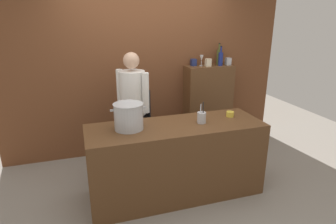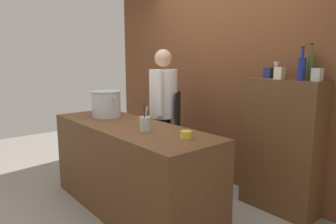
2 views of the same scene
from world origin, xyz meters
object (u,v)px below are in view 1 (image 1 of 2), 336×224
stockpot_large (129,116)px  wine_bottle_cobalt (221,58)px  wine_glass_short (202,58)px  spice_tin_navy (194,62)px  spice_tin_silver (228,61)px  butter_jar (230,114)px  chef (133,105)px  utensil_crock (202,117)px  wine_bottle_olive (219,57)px  spice_tin_cream (208,63)px

stockpot_large → wine_bottle_cobalt: 2.05m
wine_glass_short → spice_tin_navy: size_ratio=1.59×
stockpot_large → wine_glass_short: (1.38, 1.18, 0.42)m
wine_bottle_cobalt → spice_tin_silver: wine_bottle_cobalt is taller
butter_jar → spice_tin_navy: size_ratio=0.90×
spice_tin_silver → wine_glass_short: bearing=172.2°
chef → wine_bottle_cobalt: (1.49, 0.42, 0.50)m
spice_tin_silver → utensil_crock: bearing=-129.3°
wine_bottle_cobalt → utensil_crock: bearing=-125.2°
spice_tin_silver → chef: bearing=-165.2°
wine_bottle_olive → spice_tin_cream: 0.27m
chef → spice_tin_silver: chef is taller
wine_glass_short → spice_tin_navy: wine_glass_short is taller
spice_tin_cream → spice_tin_navy: size_ratio=1.12×
wine_glass_short → spice_tin_cream: 0.12m
spice_tin_cream → spice_tin_silver: bearing=2.4°
stockpot_large → butter_jar: 1.28m
stockpot_large → butter_jar: stockpot_large is taller
butter_jar → spice_tin_navy: (-0.01, 1.19, 0.47)m
wine_bottle_cobalt → spice_tin_navy: wine_bottle_cobalt is taller
utensil_crock → wine_glass_short: wine_glass_short is taller
butter_jar → utensil_crock: bearing=-167.1°
utensil_crock → spice_tin_cream: 1.39m
spice_tin_navy → wine_glass_short: bearing=-22.5°
spice_tin_silver → stockpot_large: bearing=-148.3°
wine_bottle_olive → wine_glass_short: bearing=-172.5°
chef → utensil_crock: 1.00m
wine_glass_short → chef: bearing=-157.6°
utensil_crock → wine_glass_short: (0.53, 1.24, 0.50)m
spice_tin_silver → butter_jar: bearing=-116.3°
stockpot_large → spice_tin_silver: bearing=31.7°
wine_bottle_olive → spice_tin_silver: 0.17m
stockpot_large → butter_jar: (1.28, 0.03, -0.12)m
stockpot_large → spice_tin_silver: (1.81, 1.12, 0.36)m
butter_jar → wine_bottle_olive: 1.37m
spice_tin_silver → spice_tin_navy: size_ratio=1.09×
wine_glass_short → spice_tin_navy: 0.14m
wine_glass_short → spice_tin_silver: (0.44, -0.06, -0.06)m
chef → spice_tin_silver: 1.74m
spice_tin_cream → butter_jar: bearing=-99.6°
spice_tin_cream → wine_bottle_cobalt: bearing=1.2°
stockpot_large → wine_bottle_olive: size_ratio=1.16×
utensil_crock → spice_tin_silver: spice_tin_silver is taller
wine_bottle_olive → spice_tin_silver: wine_bottle_olive is taller
chef → utensil_crock: chef is taller
utensil_crock → spice_tin_cream: spice_tin_cream is taller
butter_jar → spice_tin_navy: bearing=90.6°
wine_glass_short → spice_tin_navy: (-0.11, 0.05, -0.06)m
wine_bottle_cobalt → wine_glass_short: wine_bottle_cobalt is taller
wine_bottle_olive → butter_jar: bearing=-109.5°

